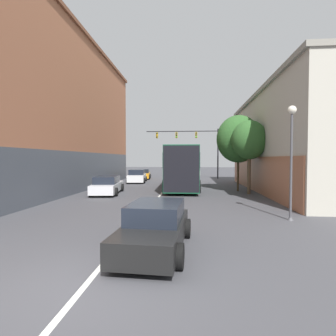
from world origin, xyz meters
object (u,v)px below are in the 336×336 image
(parked_car_left_near, at_px, (107,185))
(parked_car_left_mid, at_px, (143,174))
(parked_car_left_far, at_px, (137,176))
(street_tree_far, at_px, (238,139))
(hatchback_foreground, at_px, (155,227))
(bus, at_px, (182,166))
(street_tree_near, at_px, (249,140))
(street_lamp, at_px, (291,148))
(traffic_signal_gantry, at_px, (193,141))

(parked_car_left_near, height_order, parked_car_left_mid, parked_car_left_near)
(parked_car_left_mid, bearing_deg, parked_car_left_far, 176.06)
(street_tree_far, bearing_deg, hatchback_foreground, -109.02)
(bus, bearing_deg, street_tree_far, -112.89)
(hatchback_foreground, relative_size, street_tree_near, 0.76)
(bus, xyz_separation_m, street_tree_far, (4.67, -1.84, 2.22))
(hatchback_foreground, bearing_deg, street_tree_far, -15.46)
(street_lamp, bearing_deg, street_tree_near, 89.27)
(parked_car_left_near, relative_size, street_tree_near, 0.87)
(traffic_signal_gantry, height_order, street_tree_far, traffic_signal_gantry)
(bus, relative_size, parked_car_left_far, 2.30)
(street_tree_near, bearing_deg, parked_car_left_mid, 126.77)
(bus, height_order, street_lamp, street_lamp)
(parked_car_left_near, xyz_separation_m, street_lamp, (10.55, -7.71, 2.46))
(parked_car_left_mid, distance_m, street_tree_near, 18.11)
(parked_car_left_near, bearing_deg, bus, -57.91)
(hatchback_foreground, relative_size, parked_car_left_mid, 0.97)
(bus, height_order, parked_car_left_near, bus)
(street_tree_far, bearing_deg, bus, 158.52)
(street_tree_near, bearing_deg, street_lamp, -90.73)
(bus, height_order, parked_car_left_far, bus)
(hatchback_foreground, bearing_deg, bus, 2.65)
(parked_car_left_mid, distance_m, traffic_signal_gantry, 8.12)
(parked_car_left_near, relative_size, parked_car_left_mid, 1.12)
(bus, relative_size, traffic_signal_gantry, 1.13)
(parked_car_left_near, xyz_separation_m, parked_car_left_far, (0.26, 9.83, 0.04))
(street_lamp, bearing_deg, parked_car_left_near, 143.85)
(street_tree_far, bearing_deg, parked_car_left_near, -165.88)
(parked_car_left_mid, height_order, street_tree_near, street_tree_near)
(street_lamp, height_order, street_tree_near, street_tree_near)
(bus, xyz_separation_m, parked_car_left_mid, (-5.48, 10.66, -1.42))
(parked_car_left_near, distance_m, parked_car_left_far, 9.83)
(hatchback_foreground, distance_m, traffic_signal_gantry, 28.53)
(hatchback_foreground, distance_m, street_lamp, 7.10)
(traffic_signal_gantry, bearing_deg, street_lamp, -80.89)
(parked_car_left_far, bearing_deg, hatchback_foreground, -173.01)
(traffic_signal_gantry, bearing_deg, hatchback_foreground, -92.93)
(parked_car_left_far, distance_m, street_lamp, 20.47)
(bus, height_order, street_tree_near, street_tree_near)
(street_tree_near, xyz_separation_m, street_tree_far, (-0.50, 1.75, 0.22))
(hatchback_foreground, xyz_separation_m, parked_car_left_far, (-4.97, 21.55, 0.05))
(parked_car_left_far, height_order, street_lamp, street_lamp)
(street_lamp, distance_m, street_tree_near, 8.57)
(parked_car_left_mid, xyz_separation_m, street_lamp, (10.54, -22.76, 2.48))
(parked_car_left_near, distance_m, street_tree_far, 11.09)
(traffic_signal_gantry, relative_size, street_lamp, 2.00)
(parked_car_left_mid, relative_size, street_tree_far, 0.69)
(hatchback_foreground, relative_size, street_lamp, 0.86)
(street_lamp, bearing_deg, parked_car_left_far, 120.39)
(bus, distance_m, traffic_signal_gantry, 12.46)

